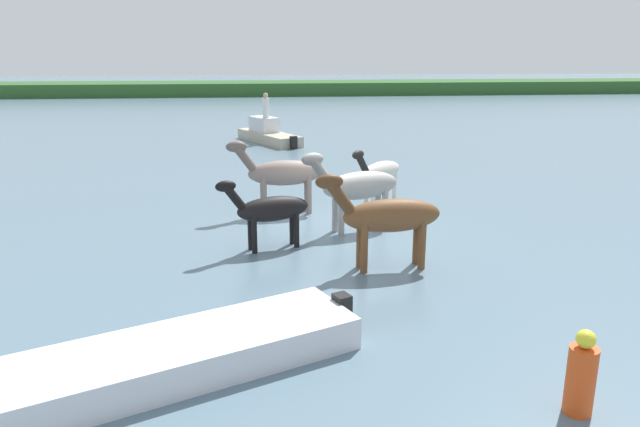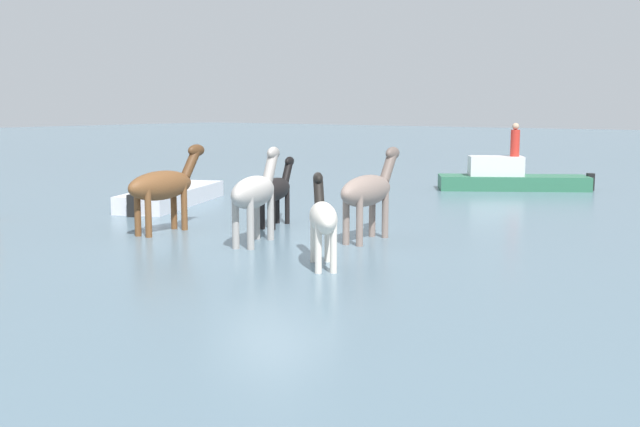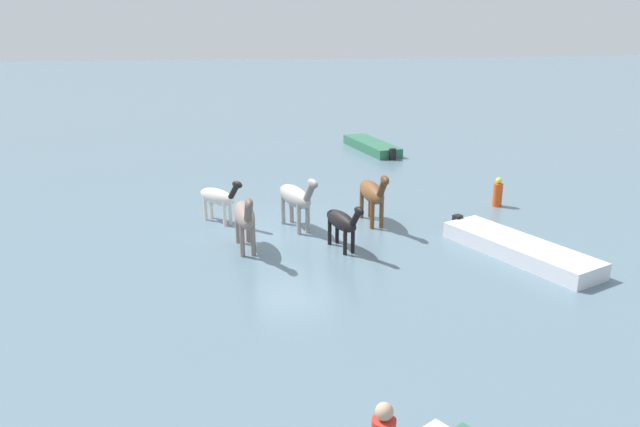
# 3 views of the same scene
# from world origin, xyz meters

# --- Properties ---
(ground_plane) EXTENTS (172.05, 172.05, 0.00)m
(ground_plane) POSITION_xyz_m (0.00, 0.00, 0.00)
(ground_plane) COLOR slate
(distant_shoreline) EXTENTS (154.85, 6.00, 2.40)m
(distant_shoreline) POSITION_xyz_m (0.00, 44.99, 0.00)
(distant_shoreline) COLOR #2E5928
(distant_shoreline) RESTS_ON ground_plane
(horse_pinto_flank) EXTENTS (2.65, 0.79, 2.05)m
(horse_pinto_flank) POSITION_xyz_m (-1.43, 1.61, 1.13)
(horse_pinto_flank) COLOR gray
(horse_pinto_flank) RESTS_ON ground_plane
(horse_dark_mare) EXTENTS (2.16, 1.02, 1.69)m
(horse_dark_mare) POSITION_xyz_m (-1.84, -1.41, 0.93)
(horse_dark_mare) COLOR black
(horse_dark_mare) RESTS_ON ground_plane
(horse_mid_herd) EXTENTS (2.66, 0.79, 2.06)m
(horse_mid_herd) POSITION_xyz_m (0.53, -2.92, 1.13)
(horse_mid_herd) COLOR brown
(horse_mid_herd) RESTS_ON ground_plane
(horse_dun_straggler) EXTENTS (1.86, 1.71, 1.70)m
(horse_dun_straggler) POSITION_xyz_m (1.45, 2.45, 0.94)
(horse_dun_straggler) COLOR silver
(horse_dun_straggler) RESTS_ON ground_plane
(horse_lead) EXTENTS (2.63, 1.32, 2.07)m
(horse_lead) POSITION_xyz_m (0.35, -0.19, 1.14)
(horse_lead) COLOR #9E9993
(horse_lead) RESTS_ON ground_plane
(boat_launch_far) EXTENTS (3.11, 4.45, 1.33)m
(boat_launch_far) POSITION_xyz_m (-1.57, 14.53, 0.31)
(boat_launch_far) COLOR #B7AD93
(boat_launch_far) RESTS_ON ground_plane
(boat_skiff_near) EXTENTS (5.31, 3.42, 0.76)m
(boat_skiff_near) POSITION_xyz_m (-3.21, -6.68, 0.18)
(boat_skiff_near) COLOR silver
(boat_skiff_near) RESTS_ON ground_plane
(person_spotter_bow) EXTENTS (0.32, 0.32, 1.19)m
(person_spotter_bow) POSITION_xyz_m (-1.66, 14.46, 1.73)
(person_spotter_bow) COLOR silver
(person_spotter_bow) RESTS_ON boat_launch_far
(buoy_channel_marker) EXTENTS (0.36, 0.36, 1.14)m
(buoy_channel_marker) POSITION_xyz_m (1.87, -8.21, 0.51)
(buoy_channel_marker) COLOR #E54C19
(buoy_channel_marker) RESTS_ON ground_plane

